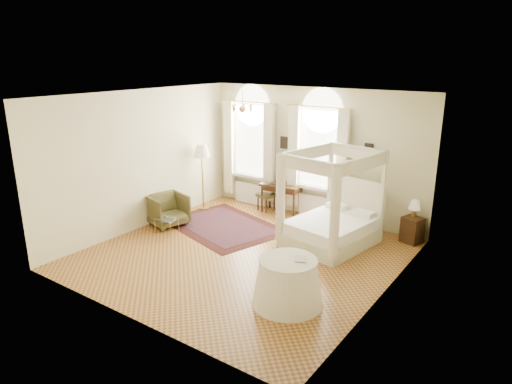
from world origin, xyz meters
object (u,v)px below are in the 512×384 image
coffee_table (167,220)px  side_table (288,282)px  canopy_bed (330,224)px  nightstand (412,230)px  floor_lamp (202,154)px  stool (266,196)px  writing_desk (281,188)px  armchair (168,210)px

coffee_table → side_table: side_table is taller
canopy_bed → nightstand: canopy_bed is taller
nightstand → floor_lamp: 5.61m
canopy_bed → stool: canopy_bed is taller
coffee_table → floor_lamp: bearing=105.1°
canopy_bed → writing_desk: bearing=149.9°
nightstand → floor_lamp: size_ratio=0.33×
stool → side_table: 4.85m
armchair → nightstand: bearing=-50.0°
canopy_bed → floor_lamp: 4.09m
floor_lamp → side_table: floor_lamp is taller
armchair → coffee_table: 0.56m
nightstand → armchair: 5.77m
floor_lamp → side_table: (4.49, -2.96, -1.12)m
writing_desk → armchair: (-1.81, -2.37, -0.29)m
coffee_table → side_table: 4.14m
writing_desk → side_table: (2.55, -3.88, -0.28)m
writing_desk → armchair: size_ratio=1.29×
coffee_table → side_table: size_ratio=0.47×
armchair → side_table: side_table is taller
coffee_table → nightstand: bearing=29.6°
writing_desk → side_table: size_ratio=0.92×
stool → coffee_table: size_ratio=0.86×
canopy_bed → coffee_table: canopy_bed is taller
floor_lamp → coffee_table: bearing=-74.9°
nightstand → writing_desk: (-3.46, -0.00, 0.39)m
nightstand → coffee_table: size_ratio=1.04×
nightstand → floor_lamp: (-5.40, -0.92, 1.23)m
canopy_bed → coffee_table: bearing=-154.8°
nightstand → writing_desk: 3.48m
nightstand → side_table: side_table is taller
floor_lamp → writing_desk: bearing=25.3°
floor_lamp → side_table: bearing=-33.4°
canopy_bed → armchair: canopy_bed is taller
canopy_bed → writing_desk: (-2.00, 1.16, 0.21)m
armchair → side_table: 4.61m
armchair → floor_lamp: 1.84m
stool → side_table: bearing=-51.9°
stool → armchair: (-1.37, -2.31, -0.01)m
canopy_bed → armchair: (-3.81, -1.20, -0.09)m
armchair → coffee_table: (0.37, -0.41, -0.06)m
stool → coffee_table: (-1.00, -2.72, -0.07)m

